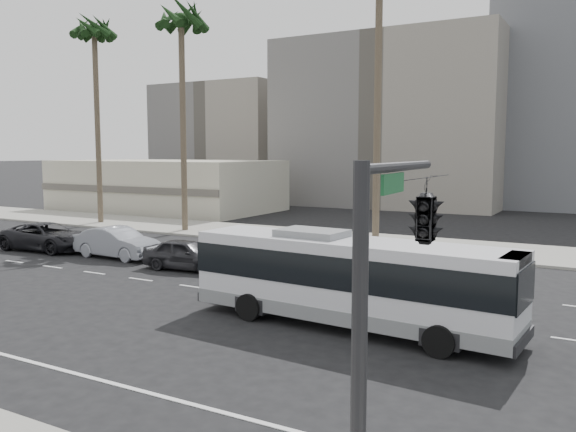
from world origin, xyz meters
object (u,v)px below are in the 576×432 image
Objects in this scene: traffic_signal at (420,223)px; palm_far at (94,34)px; car_a at (187,254)px; car_c at (47,237)px; palm_mid at (181,25)px; city_bus at (349,278)px; car_b at (117,243)px.

traffic_signal is 43.88m from palm_far.
car_a is 0.77× the size of car_c.
car_c is 17.56m from palm_mid.
traffic_signal is 0.35× the size of palm_mid.
palm_mid is at bearing 145.38° from city_bus.
traffic_signal is at bearing -56.99° from city_bus.
palm_mid is (1.90, 10.47, 13.96)m from car_c.
palm_far is (-9.11, 0.43, 0.30)m from palm_mid.
traffic_signal reaches higher than city_bus.
car_c is at bearing 169.96° from city_bus.
car_a is 0.79× the size of traffic_signal.
car_a is at bearing -50.38° from palm_mid.
palm_far is (-18.21, 11.43, 14.32)m from car_a.
car_b is (-5.50, 0.73, 0.08)m from car_a.
city_bus is 11.95m from car_a.
car_c is 0.36× the size of palm_far.
car_a is 11.01m from car_c.
palm_mid is (-19.94, 15.94, 13.11)m from city_bus.
city_bus is 22.53m from car_c.
traffic_signal is 0.35× the size of palm_far.
car_c is at bearing -100.28° from palm_mid.
car_a is (-10.84, 4.95, -0.90)m from city_bus.
city_bus is 1.90× the size of car_c.
palm_mid is at bearing 131.57° from traffic_signal.
palm_mid reaches higher than traffic_signal.
car_c is 0.36× the size of palm_mid.
palm_far is at bearing 154.62° from city_bus.
car_b is at bearing 164.85° from city_bus.
palm_mid reaches higher than city_bus.
car_a is 0.88× the size of car_b.
car_c is 19.35m from palm_far.
city_bus reaches higher than car_b.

